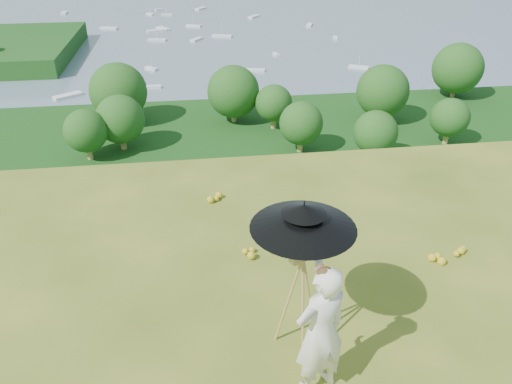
{
  "coord_description": "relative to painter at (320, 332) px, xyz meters",
  "views": [
    {
      "loc": [
        -0.93,
        -2.73,
        4.69
      ],
      "look_at": [
        -0.03,
        3.94,
        0.85
      ],
      "focal_mm": 35.0,
      "sensor_mm": 36.0,
      "label": 1
    }
  ],
  "objects": [
    {
      "name": "field_easel",
      "position": [
        -0.08,
        0.61,
        -0.01
      ],
      "size": [
        0.84,
        0.84,
        1.67
      ],
      "primitive_type": null,
      "rotation": [
        0.0,
        0.0,
        0.45
      ],
      "color": "olive",
      "rests_on": "ground"
    },
    {
      "name": "painter",
      "position": [
        0.0,
        0.0,
        0.0
      ],
      "size": [
        0.72,
        0.59,
        1.68
      ],
      "primitive_type": "imported",
      "rotation": [
        0.0,
        0.0,
        3.51
      ],
      "color": "white",
      "rests_on": "ground"
    },
    {
      "name": "harbor_town",
      "position": [
        -0.25,
        74.06,
        -30.34
      ],
      "size": [
        110.0,
        22.0,
        5.0
      ],
      "primitive_type": null,
      "color": "silver",
      "rests_on": "shoreline_tier"
    },
    {
      "name": "forest_slope",
      "position": [
        -0.25,
        34.06,
        -29.84
      ],
      "size": [
        140.0,
        56.0,
        22.0
      ],
      "primitive_type": "cube",
      "color": "#103B10",
      "rests_on": "bay_water"
    },
    {
      "name": "slope_trees",
      "position": [
        -0.25,
        34.06,
        -15.84
      ],
      "size": [
        110.0,
        50.0,
        6.0
      ],
      "primitive_type": null,
      "color": "#174C18",
      "rests_on": "forest_slope"
    },
    {
      "name": "sun_umbrella",
      "position": [
        -0.09,
        0.64,
        0.87
      ],
      "size": [
        1.38,
        1.38,
        0.69
      ],
      "primitive_type": null,
      "rotation": [
        0.0,
        0.0,
        0.23
      ],
      "color": "black",
      "rests_on": "field_easel"
    },
    {
      "name": "bay_water",
      "position": [
        -0.25,
        239.06,
        -34.84
      ],
      "size": [
        700.0,
        700.0,
        0.0
      ],
      "primitive_type": "plane",
      "color": "slate",
      "rests_on": "ground"
    },
    {
      "name": "moored_boats",
      "position": [
        -12.75,
        160.06,
        -34.49
      ],
      "size": [
        140.0,
        140.0,
        0.7
      ],
      "primitive_type": null,
      "color": "white",
      "rests_on": "bay_water"
    },
    {
      "name": "painter_cap",
      "position": [
        0.0,
        0.0,
        0.79
      ],
      "size": [
        0.25,
        0.27,
        0.1
      ],
      "primitive_type": null,
      "rotation": [
        0.0,
        0.0,
        0.33
      ],
      "color": "#D47480",
      "rests_on": "painter"
    },
    {
      "name": "shoreline_tier",
      "position": [
        -0.25,
        74.06,
        -36.84
      ],
      "size": [
        170.0,
        28.0,
        8.0
      ],
      "primitive_type": "cube",
      "color": "#655D51",
      "rests_on": "bay_water"
    }
  ]
}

